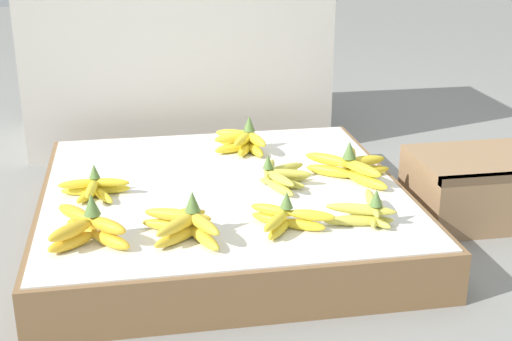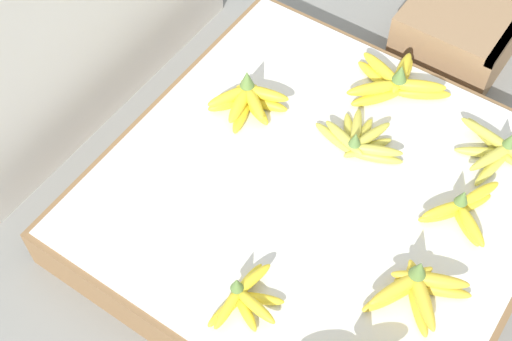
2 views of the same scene
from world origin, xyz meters
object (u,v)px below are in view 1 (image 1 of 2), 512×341
banana_bunch_front_right (367,211)px  banana_bunch_middle_right (351,166)px  wooden_crate (481,187)px  banana_bunch_front_midright (286,218)px  banana_bunch_middle_left (95,188)px  banana_bunch_front_midleft (186,224)px  banana_bunch_middle_midright (279,175)px  banana_bunch_front_left (87,227)px  banana_bunch_back_midright (243,141)px

banana_bunch_front_right → banana_bunch_middle_right: bearing=80.1°
wooden_crate → banana_bunch_front_midright: (-0.63, -0.27, 0.07)m
banana_bunch_front_right → banana_bunch_middle_left: size_ratio=1.02×
wooden_crate → banana_bunch_middle_left: bearing=179.0°
banana_bunch_front_right → banana_bunch_front_midright: bearing=-176.7°
banana_bunch_front_midleft → banana_bunch_front_right: banana_bunch_front_midleft is taller
banana_bunch_front_right → banana_bunch_middle_midright: size_ratio=0.79×
banana_bunch_front_left → banana_bunch_middle_midright: banana_bunch_front_left is taller
banana_bunch_middle_left → banana_bunch_middle_midright: bearing=0.5°
banana_bunch_middle_right → banana_bunch_back_midright: banana_bunch_middle_right is taller
banana_bunch_front_right → wooden_crate: bearing=30.6°
banana_bunch_front_left → banana_bunch_front_right: bearing=-0.1°
wooden_crate → banana_bunch_front_midleft: bearing=-162.8°
banana_bunch_front_midleft → banana_bunch_front_right: 0.44m
banana_bunch_front_midleft → banana_bunch_back_midright: size_ratio=1.06×
banana_bunch_front_midright → banana_bunch_middle_left: bearing=147.5°
banana_bunch_front_right → banana_bunch_middle_right: size_ratio=0.72×
banana_bunch_front_midleft → banana_bunch_front_midright: size_ratio=1.00×
banana_bunch_front_midright → banana_bunch_middle_midright: (0.05, 0.29, -0.00)m
banana_bunch_front_midleft → banana_bunch_front_midright: banana_bunch_front_midleft is taller
banana_bunch_front_right → banana_bunch_back_midright: bearing=110.2°
banana_bunch_middle_left → banana_bunch_middle_midright: (0.49, 0.00, 0.00)m
wooden_crate → banana_bunch_middle_midright: 0.59m
banana_bunch_middle_right → banana_bunch_back_midright: (-0.26, 0.28, -0.00)m
banana_bunch_middle_midright → banana_bunch_middle_right: bearing=4.1°
wooden_crate → banana_bunch_front_left: bearing=-166.9°
banana_bunch_front_right → banana_bunch_middle_left: bearing=157.2°
banana_bunch_middle_left → banana_bunch_middle_midright: 0.49m
banana_bunch_front_midright → banana_bunch_middle_right: (0.25, 0.31, 0.00)m
wooden_crate → banana_bunch_middle_right: 0.39m
banana_bunch_middle_left → banana_bunch_back_midright: bearing=33.9°
banana_bunch_middle_right → banana_bunch_back_midright: size_ratio=1.45×
banana_bunch_front_right → banana_bunch_middle_left: banana_bunch_front_right is taller
wooden_crate → banana_bunch_middle_midright: bearing=177.7°
banana_bunch_middle_midright → banana_bunch_front_left: bearing=-151.1°
wooden_crate → banana_bunch_middle_midright: banana_bunch_middle_midright is taller
wooden_crate → banana_bunch_front_left: (-1.09, -0.25, 0.08)m
wooden_crate → banana_bunch_middle_midright: (-0.59, 0.02, 0.07)m
banana_bunch_front_left → banana_bunch_front_right: banana_bunch_front_left is taller
banana_bunch_front_midright → banana_bunch_middle_midright: banana_bunch_front_midright is taller
banana_bunch_front_midleft → banana_bunch_middle_midright: (0.28, 0.29, -0.01)m
banana_bunch_front_midright → banana_bunch_front_right: same height
banana_bunch_front_midleft → banana_bunch_middle_right: size_ratio=0.73×
banana_bunch_middle_left → banana_bunch_middle_right: size_ratio=0.71×
banana_bunch_middle_right → banana_bunch_middle_midright: bearing=-175.9°
banana_bunch_front_midleft → wooden_crate: bearing=17.2°
banana_bunch_front_right → banana_bunch_back_midright: size_ratio=1.05×
banana_bunch_front_right → banana_bunch_middle_right: (0.05, 0.29, 0.01)m
wooden_crate → banana_bunch_middle_midright: size_ratio=1.60×
banana_bunch_front_right → banana_bunch_middle_midright: (-0.16, 0.28, -0.00)m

